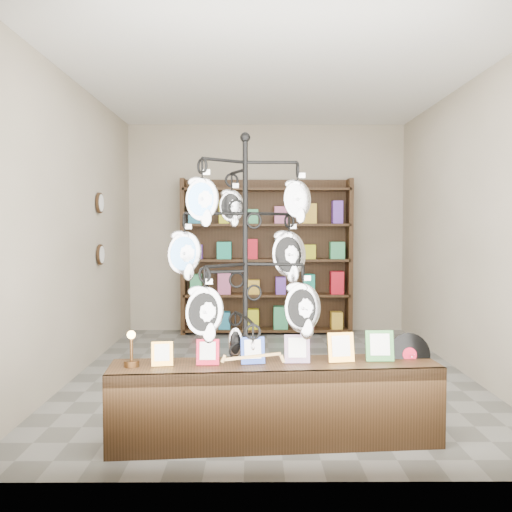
{
  "coord_description": "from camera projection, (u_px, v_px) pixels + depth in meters",
  "views": [
    {
      "loc": [
        -0.19,
        -5.83,
        1.53
      ],
      "look_at": [
        -0.17,
        -1.0,
        1.28
      ],
      "focal_mm": 40.0,
      "sensor_mm": 36.0,
      "label": 1
    }
  ],
  "objects": [
    {
      "name": "front_shelf",
      "position": [
        275.0,
        402.0,
        4.02
      ],
      "size": [
        2.34,
        0.66,
        0.81
      ],
      "rotation": [
        0.0,
        0.0,
        0.08
      ],
      "color": "black",
      "rests_on": "ground"
    },
    {
      "name": "wall_clocks",
      "position": [
        100.0,
        229.0,
        6.62
      ],
      "size": [
        0.03,
        0.24,
        0.84
      ],
      "color": "black",
      "rests_on": "ground"
    },
    {
      "name": "display_tree",
      "position": [
        245.0,
        265.0,
        4.0
      ],
      "size": [
        1.17,
        1.17,
        2.18
      ],
      "rotation": [
        0.0,
        0.0,
        0.35
      ],
      "color": "black",
      "rests_on": "ground"
    },
    {
      "name": "ground",
      "position": [
        272.0,
        374.0,
        5.91
      ],
      "size": [
        5.0,
        5.0,
        0.0
      ],
      "primitive_type": "plane",
      "color": "slate",
      "rests_on": "ground"
    },
    {
      "name": "back_shelving",
      "position": [
        266.0,
        261.0,
        8.14
      ],
      "size": [
        2.42,
        0.36,
        2.2
      ],
      "color": "black",
      "rests_on": "ground"
    },
    {
      "name": "room_envelope",
      "position": [
        272.0,
        195.0,
        5.81
      ],
      "size": [
        5.0,
        5.0,
        5.0
      ],
      "color": "#B0A28E",
      "rests_on": "ground"
    }
  ]
}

